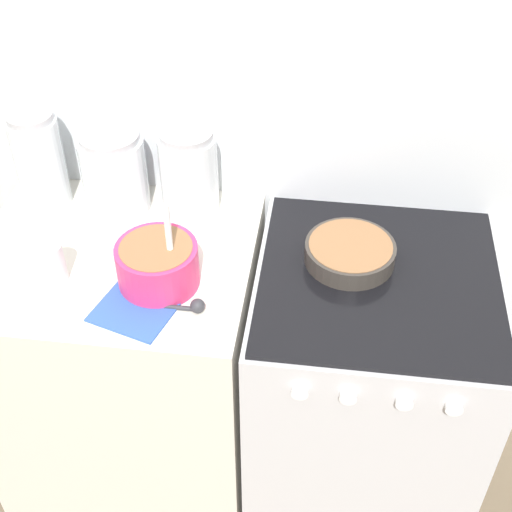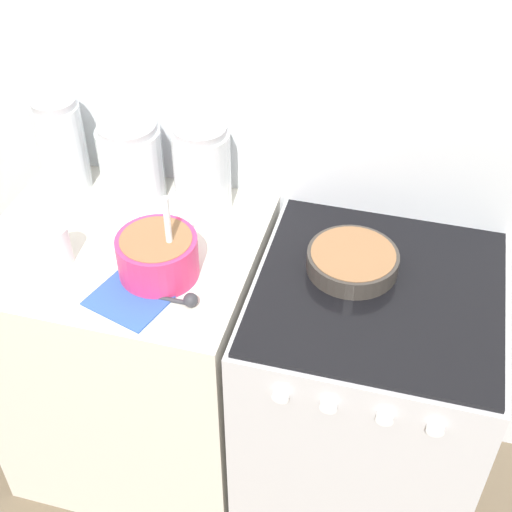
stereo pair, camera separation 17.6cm
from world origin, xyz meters
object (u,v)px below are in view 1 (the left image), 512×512
object	(u,v)px
mixing_bowl	(158,263)
storage_jar_left	(41,165)
tin_can	(51,263)
baking_pan	(350,252)
storage_jar_right	(189,179)
stove	(362,391)
storage_jar_middle	(115,176)

from	to	relation	value
mixing_bowl	storage_jar_left	distance (m)	0.49
tin_can	mixing_bowl	bearing A→B (deg)	5.13
baking_pan	storage_jar_left	xyz separation A→B (m)	(-0.86, 0.15, 0.09)
storage_jar_left	storage_jar_right	distance (m)	0.41
baking_pan	mixing_bowl	bearing A→B (deg)	-163.04
mixing_bowl	storage_jar_left	size ratio (longest dim) A/B	0.87
baking_pan	storage_jar_left	world-z (taller)	storage_jar_left
baking_pan	storage_jar_right	world-z (taller)	storage_jar_right
mixing_bowl	baking_pan	world-z (taller)	mixing_bowl
mixing_bowl	storage_jar_right	xyz separation A→B (m)	(0.02, 0.29, 0.05)
stove	storage_jar_left	world-z (taller)	storage_jar_left
stove	tin_can	xyz separation A→B (m)	(-0.80, -0.11, 0.51)
mixing_bowl	tin_can	bearing A→B (deg)	-174.87
mixing_bowl	storage_jar_left	bearing A→B (deg)	143.18
storage_jar_right	stove	bearing A→B (deg)	-21.49
tin_can	baking_pan	bearing A→B (deg)	12.82
stove	mixing_bowl	size ratio (longest dim) A/B	3.74
stove	storage_jar_left	size ratio (longest dim) A/B	3.27
storage_jar_left	storage_jar_right	world-z (taller)	storage_jar_left
stove	storage_jar_left	distance (m)	1.11
storage_jar_left	storage_jar_middle	size ratio (longest dim) A/B	1.19
stove	tin_can	bearing A→B (deg)	-172.10
stove	tin_can	distance (m)	0.96
storage_jar_left	storage_jar_middle	xyz separation A→B (m)	(0.21, 0.00, -0.02)
baking_pan	storage_jar_middle	xyz separation A→B (m)	(-0.65, 0.15, 0.07)
storage_jar_left	baking_pan	bearing A→B (deg)	-10.05
stove	storage_jar_middle	size ratio (longest dim) A/B	3.88
storage_jar_left	tin_can	xyz separation A→B (m)	(0.13, -0.32, -0.06)
storage_jar_middle	storage_jar_right	xyz separation A→B (m)	(0.21, 0.00, 0.01)
mixing_bowl	tin_can	distance (m)	0.26
storage_jar_middle	stove	bearing A→B (deg)	-15.74
mixing_bowl	storage_jar_middle	xyz separation A→B (m)	(-0.18, 0.29, 0.04)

